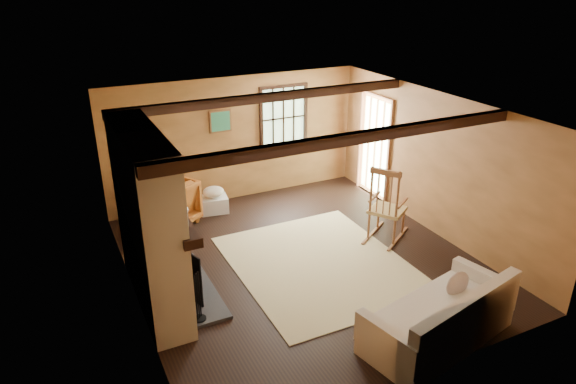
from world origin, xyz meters
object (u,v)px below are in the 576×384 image
rocking_chair (386,208)px  laundry_basket (214,204)px  sofa (442,321)px  armchair (166,203)px  fireplace (151,227)px

rocking_chair → laundry_basket: 3.21m
sofa → armchair: bearing=103.7°
sofa → rocking_chair: bearing=56.6°
fireplace → armchair: bearing=73.0°
rocking_chair → armchair: rocking_chair is taller
fireplace → sofa: 3.84m
sofa → fireplace: bearing=127.8°
rocking_chair → sofa: size_ratio=0.61×
armchair → sofa: bearing=85.5°
laundry_basket → armchair: bearing=-170.5°
laundry_basket → sofa: bearing=-74.5°
fireplace → laundry_basket: 2.95m
fireplace → sofa: bearing=-39.8°
rocking_chair → sofa: 2.64m
sofa → laundry_basket: size_ratio=4.26×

